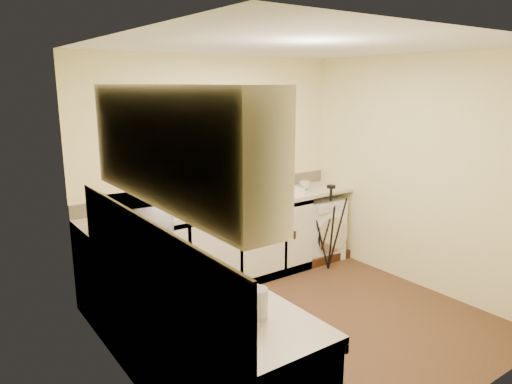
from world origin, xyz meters
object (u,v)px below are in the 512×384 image
object	(u,v)px
plant_a	(190,177)
soap_bottle_green	(280,165)
tripod	(330,228)
plant_c	(232,174)
plant_b	(209,177)
cup_back	(305,185)
kettle	(155,230)
steel_jar	(187,271)
laptop	(169,208)
plant_d	(252,170)
dish_rack	(282,191)
glass_jug	(258,303)
microwave	(140,219)
washing_machine	(316,228)
cup_left	(239,301)
soap_bottle_clear	(286,167)

from	to	relation	value
plant_a	soap_bottle_green	bearing A→B (deg)	-0.97
tripod	plant_c	xyz separation A→B (m)	(-0.96, 0.61, 0.65)
plant_b	cup_back	xyz separation A→B (m)	(1.19, -0.22, -0.21)
kettle	plant_a	bearing A→B (deg)	49.29
steel_jar	plant_b	distance (m)	2.16
laptop	plant_d	size ratio (longest dim) A/B	1.42
laptop	cup_back	bearing A→B (deg)	-1.61
dish_rack	soap_bottle_green	bearing A→B (deg)	66.85
plant_c	steel_jar	bearing A→B (deg)	-130.01
glass_jug	plant_b	distance (m)	2.74
glass_jug	steel_jar	size ratio (longest dim) A/B	1.75
soap_bottle_green	steel_jar	bearing A→B (deg)	-140.90
plant_b	plant_d	distance (m)	0.56
microwave	plant_b	bearing A→B (deg)	-48.23
washing_machine	kettle	xyz separation A→B (m)	(-2.45, -0.72, 0.61)
kettle	steel_jar	distance (m)	0.84
microwave	soap_bottle_green	distance (m)	2.24
cup_left	plant_b	bearing A→B (deg)	63.50
microwave	soap_bottle_clear	distance (m)	2.34
steel_jar	plant_a	xyz separation A→B (m)	(0.96, 1.78, 0.24)
washing_machine	plant_a	world-z (taller)	plant_a
plant_c	plant_b	bearing A→B (deg)	177.10
soap_bottle_clear	washing_machine	bearing A→B (deg)	-34.90
washing_machine	laptop	size ratio (longest dim) A/B	2.14
steel_jar	soap_bottle_green	world-z (taller)	soap_bottle_green
glass_jug	cup_back	xyz separation A→B (m)	(2.33, 2.27, -0.03)
washing_machine	plant_c	size ratio (longest dim) A/B	3.45
microwave	tripod	bearing A→B (deg)	-79.25
dish_rack	plant_d	xyz separation A→B (m)	(-0.27, 0.20, 0.24)
washing_machine	steel_jar	distance (m)	3.07
plant_c	washing_machine	bearing A→B (deg)	-11.59
dish_rack	glass_jug	xyz separation A→B (m)	(-1.97, -2.26, 0.05)
kettle	soap_bottle_clear	world-z (taller)	soap_bottle_clear
plant_a	soap_bottle_green	distance (m)	1.20
dish_rack	laptop	bearing A→B (deg)	-169.41
kettle	cup_back	xyz separation A→B (m)	(2.26, 0.74, -0.04)
plant_b	soap_bottle_green	size ratio (longest dim) A/B	0.78
laptop	plant_b	bearing A→B (deg)	20.67
soap_bottle_clear	cup_left	xyz separation A→B (m)	(-2.23, -2.33, -0.21)
soap_bottle_clear	laptop	bearing A→B (deg)	-170.82
steel_jar	plant_c	distance (m)	2.32
dish_rack	tripod	bearing A→B (deg)	-36.26
kettle	plant_b	distance (m)	1.44
plant_d	soap_bottle_green	xyz separation A→B (m)	(0.40, -0.00, 0.01)
laptop	soap_bottle_clear	bearing A→B (deg)	5.36
washing_machine	plant_c	xyz separation A→B (m)	(-1.11, 0.23, 0.78)
tripod	cup_left	distance (m)	2.99
steel_jar	microwave	xyz separation A→B (m)	(0.07, 0.97, 0.12)
laptop	dish_rack	bearing A→B (deg)	-1.42
dish_rack	steel_jar	distance (m)	2.56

